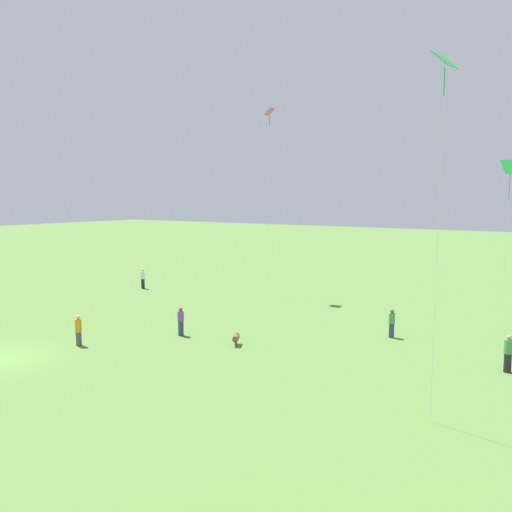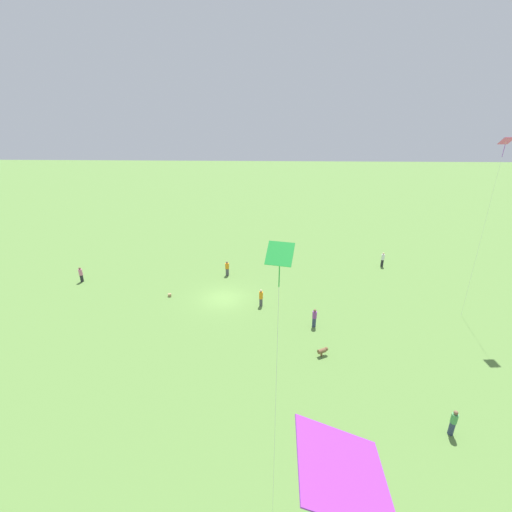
# 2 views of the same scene
# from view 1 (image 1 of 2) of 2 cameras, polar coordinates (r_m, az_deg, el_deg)

# --- Properties ---
(person_1) EXTENTS (0.47, 0.47, 1.70)m
(person_1) POSITION_cam_1_polar(r_m,az_deg,el_deg) (30.08, -8.59, -7.41)
(person_1) COLOR #333D5B
(person_1) RESTS_ON ground_plane
(person_2) EXTENTS (0.40, 0.40, 1.72)m
(person_2) POSITION_cam_1_polar(r_m,az_deg,el_deg) (29.45, -19.63, -8.01)
(person_2) COLOR #4C4C51
(person_2) RESTS_ON ground_plane
(person_4) EXTENTS (0.46, 0.46, 1.79)m
(person_4) POSITION_cam_1_polar(r_m,az_deg,el_deg) (46.03, -12.81, -2.55)
(person_4) COLOR #232328
(person_4) RESTS_ON ground_plane
(person_5) EXTENTS (0.38, 0.38, 1.70)m
(person_5) POSITION_cam_1_polar(r_m,az_deg,el_deg) (30.38, 15.25, -7.43)
(person_5) COLOR #333D5B
(person_5) RESTS_ON ground_plane
(person_8) EXTENTS (0.50, 0.50, 1.79)m
(person_8) POSITION_cam_1_polar(r_m,az_deg,el_deg) (26.47, 26.86, -9.92)
(person_8) COLOR #232328
(person_8) RESTS_ON ground_plane
(kite_1) EXTENTS (1.40, 1.43, 10.82)m
(kite_1) POSITION_cam_1_polar(r_m,az_deg,el_deg) (39.93, 27.07, 8.69)
(kite_1) COLOR green
(kite_1) RESTS_ON ground_plane
(kite_2) EXTENTS (0.89, 0.73, 15.36)m
(kite_2) POSITION_cam_1_polar(r_m,az_deg,el_deg) (41.95, 1.55, 15.01)
(kite_2) COLOR #E54C99
(kite_2) RESTS_ON ground_plane
(kite_3) EXTENTS (0.96, 0.81, 13.00)m
(kite_3) POSITION_cam_1_polar(r_m,az_deg,el_deg) (18.91, 20.72, 18.35)
(kite_3) COLOR green
(kite_3) RESTS_ON ground_plane
(dog_0) EXTENTS (0.85, 0.63, 0.65)m
(dog_0) POSITION_cam_1_polar(r_m,az_deg,el_deg) (27.97, -2.28, -9.29)
(dog_0) COLOR brown
(dog_0) RESTS_ON ground_plane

